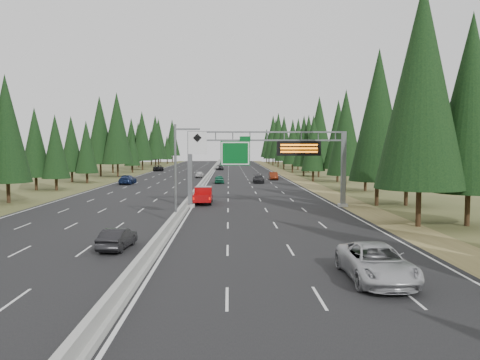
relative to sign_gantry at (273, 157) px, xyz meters
name	(u,v)px	position (x,y,z in m)	size (l,w,h in m)	color
road	(207,179)	(-8.92, 45.12, -5.23)	(32.00, 260.00, 0.08)	black
shoulder_right	(296,179)	(8.88, 45.12, -5.24)	(3.60, 260.00, 0.06)	olive
shoulder_left	(117,179)	(-26.72, 45.12, -5.24)	(3.60, 260.00, 0.06)	#3D4420
median_barrier	(207,177)	(-8.92, 45.12, -4.85)	(0.70, 260.00, 0.85)	gray
sign_gantry	(273,157)	(0.00, 0.00, 0.00)	(16.75, 0.98, 7.80)	slate
hov_sign_pole	(183,166)	(-8.33, -9.92, -0.54)	(2.80, 0.50, 8.00)	slate
tree_row_right	(320,132)	(13.17, 42.39, 3.94)	(12.25, 238.97, 18.90)	black
tree_row_left	(86,132)	(-30.74, 38.65, 3.81)	(11.62, 239.25, 18.56)	black
silver_minivan	(376,263)	(2.19, -26.88, -4.38)	(2.70, 5.85, 1.63)	#ADAEB2
red_pickup	(203,194)	(-7.42, 3.68, -4.20)	(1.96, 5.48, 1.79)	black
car_ahead_green	(219,179)	(-6.24, 32.95, -4.51)	(1.61, 4.00, 1.36)	#145B3D
car_ahead_dkred	(273,176)	(4.02, 41.72, -4.46)	(1.55, 4.44, 1.46)	#63200E
car_ahead_dkgrey	(258,179)	(0.62, 33.69, -4.51)	(1.91, 4.70, 1.36)	black
car_ahead_white	(220,167)	(-7.24, 86.70, -4.52)	(2.22, 4.82, 1.34)	silver
car_ahead_far	(221,168)	(-6.85, 82.32, -4.54)	(1.52, 3.79, 1.29)	black
car_onc_near	(117,238)	(-11.31, -19.88, -4.55)	(1.36, 3.89, 1.28)	black
car_onc_blue	(128,180)	(-21.74, 31.45, -4.42)	(2.15, 5.29, 1.53)	#16254E
car_onc_white	(200,174)	(-10.59, 48.66, -4.53)	(1.56, 3.89, 1.32)	#B9B9B9
car_onc_far	(158,168)	(-23.42, 77.53, -4.40)	(2.60, 5.65, 1.57)	black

